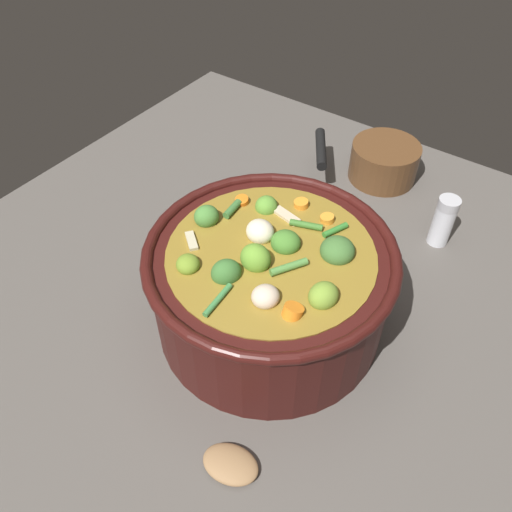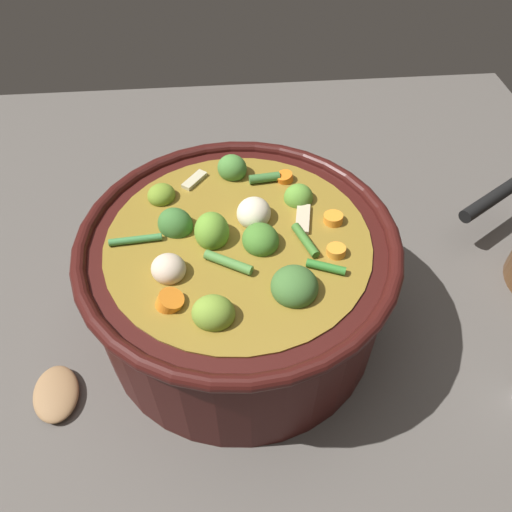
% 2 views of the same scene
% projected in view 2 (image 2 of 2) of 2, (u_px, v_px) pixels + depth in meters
% --- Properties ---
extents(ground_plane, '(1.10, 1.10, 0.00)m').
position_uv_depth(ground_plane, '(241.00, 318.00, 0.59)').
color(ground_plane, '#514C47').
extents(cooking_pot, '(0.33, 0.33, 0.16)m').
position_uv_depth(cooking_pot, '(240.00, 279.00, 0.53)').
color(cooking_pot, '#38110F').
rests_on(cooking_pot, ground_plane).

